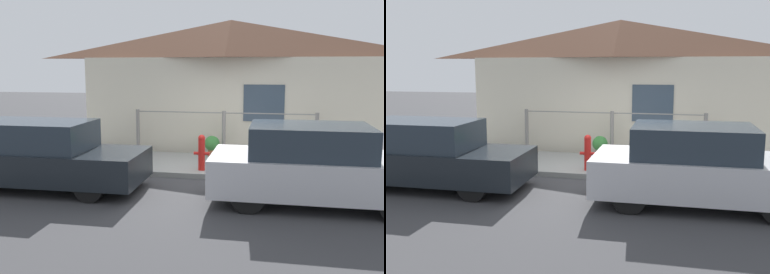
# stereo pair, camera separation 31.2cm
# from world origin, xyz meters

# --- Properties ---
(ground_plane) EXTENTS (60.00, 60.00, 0.00)m
(ground_plane) POSITION_xyz_m (0.00, 0.00, 0.00)
(ground_plane) COLOR #38383A
(sidewalk) EXTENTS (24.00, 2.30, 0.12)m
(sidewalk) POSITION_xyz_m (0.00, 1.15, 0.06)
(sidewalk) COLOR gray
(sidewalk) RESTS_ON ground_plane
(house) EXTENTS (8.65, 2.23, 3.84)m
(house) POSITION_xyz_m (0.00, 3.60, 3.07)
(house) COLOR beige
(house) RESTS_ON ground_plane
(fence) EXTENTS (4.90, 0.10, 1.20)m
(fence) POSITION_xyz_m (0.00, 2.15, 0.78)
(fence) COLOR gray
(fence) RESTS_ON sidewalk
(car_left) EXTENTS (4.21, 1.63, 1.40)m
(car_left) POSITION_xyz_m (-3.36, -1.32, 0.69)
(car_left) COLOR black
(car_left) RESTS_ON ground_plane
(car_right) EXTENTS (3.84, 1.71, 1.45)m
(car_right) POSITION_xyz_m (2.06, -1.32, 0.71)
(car_right) COLOR #B7B7BC
(car_right) RESTS_ON ground_plane
(fire_hydrant) EXTENTS (0.37, 0.16, 0.83)m
(fire_hydrant) POSITION_xyz_m (-0.30, 0.38, 0.55)
(fire_hydrant) COLOR red
(fire_hydrant) RESTS_ON sidewalk
(potted_plant_near_hydrant) EXTENTS (0.41, 0.41, 0.55)m
(potted_plant_near_hydrant) POSITION_xyz_m (-0.29, 1.99, 0.43)
(potted_plant_near_hydrant) COLOR #9E5638
(potted_plant_near_hydrant) RESTS_ON sidewalk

